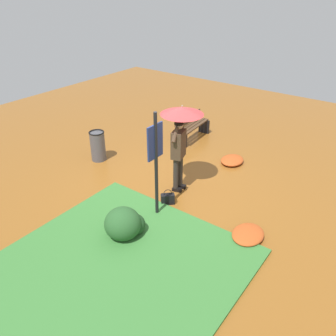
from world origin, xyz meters
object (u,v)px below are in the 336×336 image
park_bench (192,127)px  trash_bin (98,146)px  info_sign_post (156,154)px  handbag (168,199)px  person_with_umbrella (180,127)px

park_bench → trash_bin: (-2.70, 1.31, 0.02)m
trash_bin → park_bench: bearing=-26.0°
info_sign_post → trash_bin: size_ratio=2.76×
handbag → info_sign_post: bearing=-174.9°
person_with_umbrella → info_sign_post: size_ratio=0.89×
info_sign_post → person_with_umbrella: bearing=10.8°
person_with_umbrella → handbag: size_ratio=5.53×
info_sign_post → park_bench: 4.14m
info_sign_post → handbag: (0.45, 0.04, -1.32)m
person_with_umbrella → trash_bin: 2.85m
handbag → park_bench: park_bench is taller
park_bench → trash_bin: trash_bin is taller
park_bench → handbag: bearing=-155.6°
person_with_umbrella → handbag: (-0.71, -0.18, -1.42)m
handbag → trash_bin: size_ratio=0.44×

